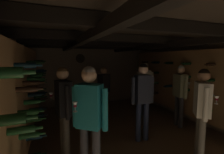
# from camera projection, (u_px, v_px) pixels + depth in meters

# --- Properties ---
(ground_plane) EXTENTS (8.40, 8.40, 0.00)m
(ground_plane) POSITION_uv_depth(u_px,v_px,m) (126.00, 138.00, 3.76)
(ground_plane) COLOR #8C7051
(room_shell) EXTENTS (4.72, 6.52, 2.41)m
(room_shell) POSITION_uv_depth(u_px,v_px,m) (122.00, 76.00, 3.85)
(room_shell) COLOR gray
(room_shell) RESTS_ON ground_plane
(wine_crate_stack) EXTENTS (0.52, 0.35, 0.60)m
(wine_crate_stack) POSITION_uv_depth(u_px,v_px,m) (94.00, 102.00, 5.74)
(wine_crate_stack) COLOR #A37547
(wine_crate_stack) RESTS_ON ground_plane
(display_bottle) EXTENTS (0.08, 0.08, 0.35)m
(display_bottle) POSITION_uv_depth(u_px,v_px,m) (94.00, 90.00, 5.69)
(display_bottle) COLOR black
(display_bottle) RESTS_ON wine_crate_stack
(person_host_center) EXTENTS (0.54, 0.24, 1.72)m
(person_host_center) POSITION_uv_depth(u_px,v_px,m) (143.00, 94.00, 3.57)
(person_host_center) COLOR #232D4C
(person_host_center) RESTS_ON ground_plane
(person_guest_near_left) EXTENTS (0.46, 0.39, 1.73)m
(person_guest_near_left) POSITION_uv_depth(u_px,v_px,m) (90.00, 114.00, 2.29)
(person_guest_near_left) COLOR #2D2D33
(person_guest_near_left) RESTS_ON ground_plane
(person_guest_near_right) EXTENTS (0.38, 0.46, 1.66)m
(person_guest_near_right) POSITION_uv_depth(u_px,v_px,m) (202.00, 106.00, 2.86)
(person_guest_near_right) COLOR #4C473D
(person_guest_near_right) RESTS_ON ground_plane
(person_guest_rear_center) EXTENTS (0.47, 0.43, 1.58)m
(person_guest_rear_center) POSITION_uv_depth(u_px,v_px,m) (104.00, 87.00, 5.00)
(person_guest_rear_center) COLOR #4C473D
(person_guest_rear_center) RESTS_ON ground_plane
(person_guest_mid_right) EXTENTS (0.33, 0.53, 1.65)m
(person_guest_mid_right) POSITION_uv_depth(u_px,v_px,m) (180.00, 90.00, 4.34)
(person_guest_mid_right) COLOR #2D2D33
(person_guest_mid_right) RESTS_ON ground_plane
(person_guest_mid_left) EXTENTS (0.38, 0.53, 1.70)m
(person_guest_mid_left) POSITION_uv_depth(u_px,v_px,m) (64.00, 105.00, 2.85)
(person_guest_mid_left) COLOR #4C473D
(person_guest_mid_left) RESTS_ON ground_plane
(person_guest_far_right) EXTENTS (0.50, 0.34, 1.69)m
(person_guest_far_right) POSITION_uv_depth(u_px,v_px,m) (145.00, 84.00, 5.21)
(person_guest_far_right) COLOR #2D2D33
(person_guest_far_right) RESTS_ON ground_plane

